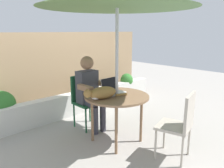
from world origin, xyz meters
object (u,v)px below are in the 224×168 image
patio_table (117,100)px  cat (101,93)px  potted_plant_near_fence (127,85)px  potted_plant_by_chair (0,108)px  laptop (112,88)px  chair_empty (181,121)px  chair_occupied (85,97)px  person_seated (90,89)px

patio_table → cat: cat is taller
potted_plant_near_fence → potted_plant_by_chair: bearing=175.6°
laptop → chair_empty: bearing=-79.5°
chair_occupied → laptop: laptop is taller
patio_table → laptop: (0.05, 0.16, 0.13)m
patio_table → potted_plant_by_chair: patio_table is taller
chair_empty → potted_plant_by_chair: size_ratio=1.34×
patio_table → potted_plant_by_chair: (-1.12, 1.64, -0.29)m
chair_empty → cat: size_ratio=1.41×
patio_table → person_seated: bearing=90.0°
person_seated → potted_plant_near_fence: (1.73, 0.79, -0.36)m
potted_plant_by_chair → laptop: bearing=-51.7°
person_seated → cat: size_ratio=1.94×
chair_empty → cat: (-0.53, 0.92, 0.28)m
chair_occupied → chair_empty: size_ratio=1.00×
patio_table → potted_plant_near_fence: (1.73, 1.42, -0.32)m
chair_empty → chair_occupied: bearing=98.4°
chair_occupied → cat: size_ratio=1.41×
chair_empty → laptop: 1.11m
chair_occupied → laptop: bearing=-85.2°
laptop → cat: bearing=-156.4°
laptop → potted_plant_by_chair: laptop is taller
laptop → chair_occupied: bearing=94.8°
chair_empty → person_seated: bearing=99.2°
patio_table → cat: (-0.28, 0.02, 0.15)m
patio_table → potted_plant_by_chair: 2.01m
patio_table → potted_plant_near_fence: patio_table is taller
chair_occupied → potted_plant_by_chair: size_ratio=1.34×
potted_plant_near_fence → laptop: bearing=-143.0°
patio_table → person_seated: person_seated is taller
patio_table → chair_occupied: size_ratio=1.05×
chair_occupied → potted_plant_near_fence: (1.73, 0.63, -0.19)m
patio_table → laptop: size_ratio=3.04×
cat → potted_plant_by_chair: cat is taller
patio_table → person_seated: (-0.00, 0.64, 0.04)m
patio_table → chair_occupied: bearing=90.0°
chair_empty → person_seated: size_ratio=0.72×
chair_occupied → laptop: (0.05, -0.63, 0.26)m
chair_empty → cat: cat is taller
person_seated → potted_plant_by_chair: bearing=138.0°
cat → potted_plant_near_fence: (2.01, 1.41, -0.47)m
laptop → patio_table: bearing=-108.2°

